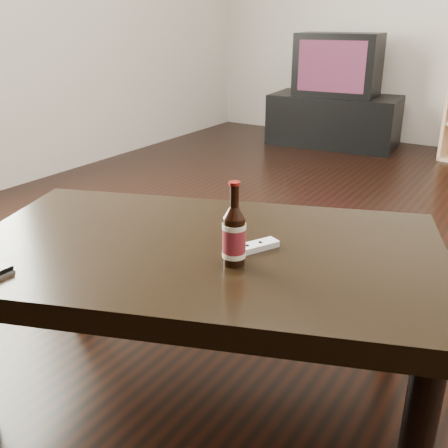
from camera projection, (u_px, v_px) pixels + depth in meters
The scene contains 6 objects.
floor at pixel (358, 301), 2.15m from camera, with size 5.00×6.00×0.01m, color black.
tv_stand at pixel (334, 120), 4.65m from camera, with size 1.09×0.55×0.44m, color black.
tv at pixel (338, 65), 4.47m from camera, with size 0.72×0.49×0.51m.
coffee_table at pixel (204, 266), 1.48m from camera, with size 1.50×1.18×0.49m.
beer_bottle at pixel (234, 236), 1.32m from camera, with size 0.08×0.08×0.22m.
remote at pixel (252, 247), 1.42m from camera, with size 0.11×0.16×0.02m.
Camera 1 is at (0.54, -1.88, 1.09)m, focal length 42.00 mm.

